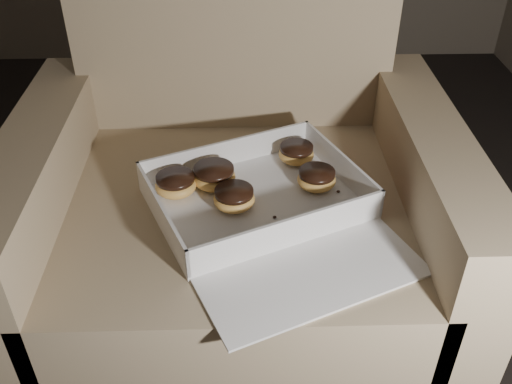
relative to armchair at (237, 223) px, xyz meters
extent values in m
cube|color=#907C5B|center=(0.00, -0.05, -0.08)|extent=(0.70, 0.70, 0.41)
cube|color=#907C5B|center=(0.00, 0.27, 0.37)|extent=(0.70, 0.14, 0.50)
cube|color=#907C5B|center=(-0.38, -0.05, -0.02)|extent=(0.12, 0.70, 0.54)
cube|color=#907C5B|center=(0.38, -0.05, -0.02)|extent=(0.12, 0.70, 0.54)
cube|color=silver|center=(0.04, -0.09, 0.12)|extent=(0.46, 0.41, 0.01)
cube|color=silver|center=(-0.02, 0.04, 0.16)|extent=(0.35, 0.16, 0.06)
cube|color=silver|center=(0.09, -0.22, 0.16)|extent=(0.35, 0.16, 0.06)
cube|color=silver|center=(-0.13, -0.16, 0.16)|extent=(0.12, 0.26, 0.06)
cube|color=silver|center=(0.21, -0.01, 0.16)|extent=(0.12, 0.26, 0.06)
cube|color=#DD585A|center=(0.21, -0.01, 0.16)|extent=(0.11, 0.26, 0.05)
cube|color=silver|center=(0.13, -0.29, 0.12)|extent=(0.40, 0.30, 0.01)
ellipsoid|color=#E5B250|center=(-0.04, -0.04, 0.15)|extent=(0.08, 0.08, 0.04)
cylinder|color=black|center=(-0.04, -0.04, 0.17)|extent=(0.08, 0.08, 0.01)
ellipsoid|color=#E5B250|center=(0.16, -0.05, 0.15)|extent=(0.08, 0.08, 0.04)
cylinder|color=black|center=(0.16, -0.05, 0.16)|extent=(0.07, 0.07, 0.01)
ellipsoid|color=#E5B250|center=(-0.12, -0.06, 0.15)|extent=(0.08, 0.08, 0.04)
cylinder|color=black|center=(-0.12, -0.06, 0.16)|extent=(0.07, 0.07, 0.01)
ellipsoid|color=#E5B250|center=(0.13, 0.05, 0.15)|extent=(0.07, 0.07, 0.04)
cylinder|color=black|center=(0.13, 0.05, 0.16)|extent=(0.07, 0.07, 0.01)
ellipsoid|color=#E5B250|center=(0.00, -0.11, 0.15)|extent=(0.08, 0.08, 0.04)
cylinder|color=black|center=(0.00, -0.11, 0.16)|extent=(0.07, 0.07, 0.01)
ellipsoid|color=black|center=(-0.09, -0.23, 0.13)|extent=(0.01, 0.01, 0.00)
ellipsoid|color=black|center=(-0.01, -0.20, 0.13)|extent=(0.01, 0.01, 0.00)
ellipsoid|color=black|center=(0.07, -0.14, 0.13)|extent=(0.01, 0.01, 0.00)
ellipsoid|color=black|center=(0.20, -0.07, 0.13)|extent=(0.01, 0.01, 0.00)
camera|label=1|loc=(0.01, -0.96, 0.79)|focal=40.00mm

